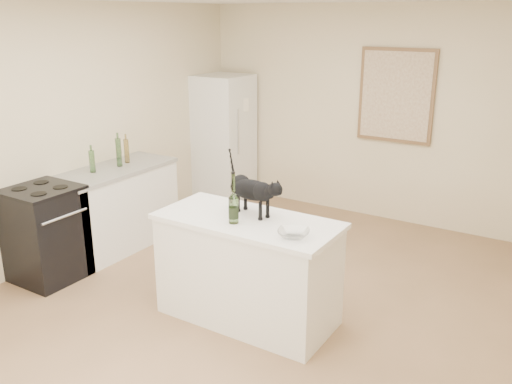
% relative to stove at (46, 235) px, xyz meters
% --- Properties ---
extents(floor, '(5.50, 5.50, 0.00)m').
position_rel_stove_xyz_m(floor, '(1.95, 0.60, -0.45)').
color(floor, '#9A7452').
rests_on(floor, ground).
extents(wall_back, '(4.50, 0.00, 4.50)m').
position_rel_stove_xyz_m(wall_back, '(1.95, 3.35, 0.85)').
color(wall_back, beige).
rests_on(wall_back, ground).
extents(wall_left, '(0.00, 5.50, 5.50)m').
position_rel_stove_xyz_m(wall_left, '(-0.30, 0.60, 0.85)').
color(wall_left, beige).
rests_on(wall_left, ground).
extents(island_base, '(1.44, 0.67, 0.86)m').
position_rel_stove_xyz_m(island_base, '(2.05, 0.40, -0.02)').
color(island_base, white).
rests_on(island_base, floor).
extents(island_top, '(1.50, 0.70, 0.04)m').
position_rel_stove_xyz_m(island_top, '(2.05, 0.40, 0.43)').
color(island_top, white).
rests_on(island_top, island_base).
extents(left_cabinets, '(0.60, 1.40, 0.86)m').
position_rel_stove_xyz_m(left_cabinets, '(0.00, 0.90, -0.02)').
color(left_cabinets, white).
rests_on(left_cabinets, floor).
extents(left_countertop, '(0.62, 1.44, 0.04)m').
position_rel_stove_xyz_m(left_countertop, '(0.00, 0.90, 0.43)').
color(left_countertop, gray).
rests_on(left_countertop, left_cabinets).
extents(stove, '(0.60, 0.60, 0.90)m').
position_rel_stove_xyz_m(stove, '(0.00, 0.00, 0.00)').
color(stove, black).
rests_on(stove, floor).
extents(fridge, '(0.68, 0.68, 1.70)m').
position_rel_stove_xyz_m(fridge, '(0.00, 2.95, 0.40)').
color(fridge, white).
rests_on(fridge, floor).
extents(artwork_frame, '(0.90, 0.03, 1.10)m').
position_rel_stove_xyz_m(artwork_frame, '(2.25, 3.32, 1.10)').
color(artwork_frame, brown).
rests_on(artwork_frame, wall_back).
extents(artwork_canvas, '(0.82, 0.00, 1.02)m').
position_rel_stove_xyz_m(artwork_canvas, '(2.25, 3.30, 1.10)').
color(artwork_canvas, beige).
rests_on(artwork_canvas, wall_back).
extents(black_cat, '(0.56, 0.30, 0.38)m').
position_rel_stove_xyz_m(black_cat, '(2.03, 0.50, 0.64)').
color(black_cat, black).
rests_on(black_cat, island_top).
extents(wine_bottle, '(0.10, 0.10, 0.37)m').
position_rel_stove_xyz_m(wine_bottle, '(2.01, 0.26, 0.63)').
color(wine_bottle, '#3C6126').
rests_on(wine_bottle, island_top).
extents(glass_bowl, '(0.31, 0.31, 0.06)m').
position_rel_stove_xyz_m(glass_bowl, '(2.55, 0.26, 0.48)').
color(glass_bowl, white).
rests_on(glass_bowl, island_top).
extents(fridge_paper, '(0.05, 0.13, 0.17)m').
position_rel_stove_xyz_m(fridge_paper, '(0.34, 2.97, 0.88)').
color(fridge_paper, white).
rests_on(fridge_paper, fridge).
extents(counter_bottle_cluster, '(0.12, 0.53, 0.31)m').
position_rel_stove_xyz_m(counter_bottle_cluster, '(-0.02, 0.96, 0.58)').
color(counter_bottle_cluster, '#174518').
rests_on(counter_bottle_cluster, left_countertop).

